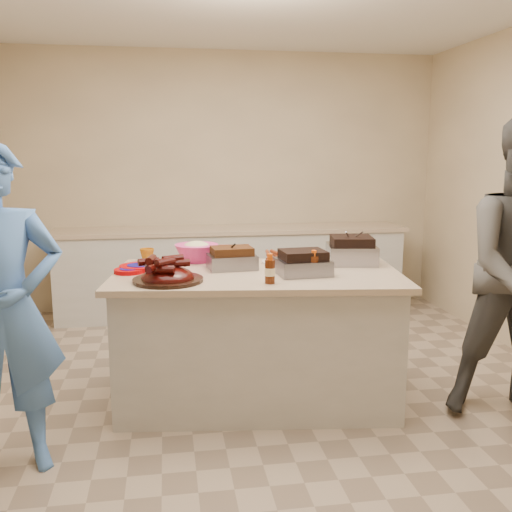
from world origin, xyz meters
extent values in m
cube|color=#47230F|center=(-0.23, 0.18, 0.89)|extent=(0.34, 0.27, 0.10)
cube|color=black|center=(0.20, -0.08, 0.89)|extent=(0.35, 0.29, 0.10)
cube|color=gray|center=(0.63, 0.23, 0.89)|extent=(0.38, 0.38, 0.13)
cylinder|color=silver|center=(0.16, 0.31, 0.89)|extent=(0.34, 0.34, 0.05)
cube|color=orange|center=(0.68, 0.33, 0.89)|extent=(0.32, 0.26, 0.08)
cylinder|color=#431908|center=(-0.05, -0.30, 0.89)|extent=(0.07, 0.07, 0.18)
cylinder|color=#431908|center=(0.25, -0.18, 0.89)|extent=(0.07, 0.07, 0.17)
cylinder|color=#E7CE00|center=(-0.17, 0.14, 0.89)|extent=(0.05, 0.05, 0.12)
imported|color=silver|center=(-0.17, 0.33, 0.89)|extent=(0.13, 0.06, 0.13)
cylinder|color=#A10002|center=(-0.85, 0.23, 0.89)|extent=(0.30, 0.30, 0.03)
cylinder|color=#A10002|center=(-0.91, 0.14, 0.89)|extent=(0.22, 0.22, 0.03)
imported|color=#AD5C09|center=(-0.80, 0.52, 0.89)|extent=(0.11, 0.11, 0.10)
cube|color=#A10002|center=(-0.18, 0.44, 0.89)|extent=(0.22, 0.17, 0.11)
imported|color=#4777C2|center=(-1.50, -0.62, 0.00)|extent=(1.18, 1.84, 0.41)
camera|label=1|loc=(-0.66, -3.58, 1.66)|focal=40.00mm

